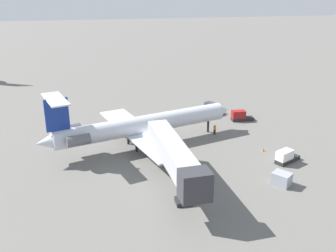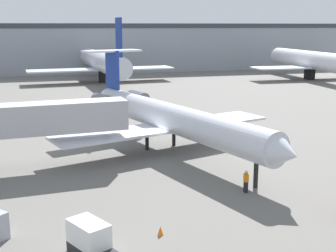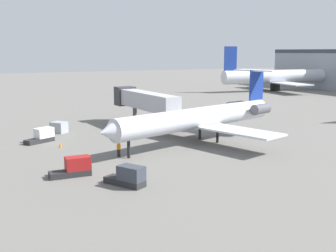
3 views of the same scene
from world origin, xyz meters
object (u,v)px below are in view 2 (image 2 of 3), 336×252
parked_airliner_west_mid (102,62)px  regional_jet (167,116)px  parked_airliner_centre (311,60)px  traffic_cone_near (160,231)px  jet_bridge (9,121)px  ground_crew_marshaller (246,181)px  baggage_tug_trailing (93,243)px

parked_airliner_west_mid → regional_jet: bearing=-90.9°
parked_airliner_centre → traffic_cone_near: bearing=-128.0°
regional_jet → parked_airliner_centre: parked_airliner_centre is taller
jet_bridge → traffic_cone_near: size_ratio=32.43×
jet_bridge → traffic_cone_near: (9.14, -15.07, -4.07)m
ground_crew_marshaller → baggage_tug_trailing: bearing=-150.8°
traffic_cone_near → parked_airliner_west_mid: 75.62m
regional_jet → parked_airliner_west_mid: 57.29m
ground_crew_marshaller → baggage_tug_trailing: size_ratio=0.40×
regional_jet → baggage_tug_trailing: size_ratio=7.36×
ground_crew_marshaller → traffic_cone_near: (-7.86, -5.14, -0.58)m
ground_crew_marshaller → traffic_cone_near: ground_crew_marshaller is taller
ground_crew_marshaller → baggage_tug_trailing: baggage_tug_trailing is taller
traffic_cone_near → parked_airliner_west_mid: (6.16, 75.26, 4.09)m
traffic_cone_near → parked_airliner_west_mid: parked_airliner_west_mid is taller
traffic_cone_near → parked_airliner_centre: 86.02m
traffic_cone_near → parked_airliner_centre: size_ratio=0.02×
jet_bridge → ground_crew_marshaller: bearing=-30.3°
jet_bridge → traffic_cone_near: jet_bridge is taller
traffic_cone_near → parked_airliner_west_mid: size_ratio=0.01×
ground_crew_marshaller → parked_airliner_west_mid: parked_airliner_west_mid is taller
traffic_cone_near → regional_jet: bearing=73.7°
ground_crew_marshaller → parked_airliner_centre: 77.17m
parked_airliner_west_mid → parked_airliner_centre: (46.68, -7.50, -0.04)m
regional_jet → parked_airliner_west_mid: (0.91, 57.27, 0.92)m
baggage_tug_trailing → ground_crew_marshaller: bearing=29.2°
jet_bridge → baggage_tug_trailing: jet_bridge is taller
jet_bridge → baggage_tug_trailing: size_ratio=4.25×
jet_bridge → parked_airliner_west_mid: parked_airliner_west_mid is taller
regional_jet → parked_airliner_centre: 68.86m
ground_crew_marshaller → parked_airliner_west_mid: (-1.70, 70.12, 3.51)m
regional_jet → ground_crew_marshaller: regional_jet is taller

